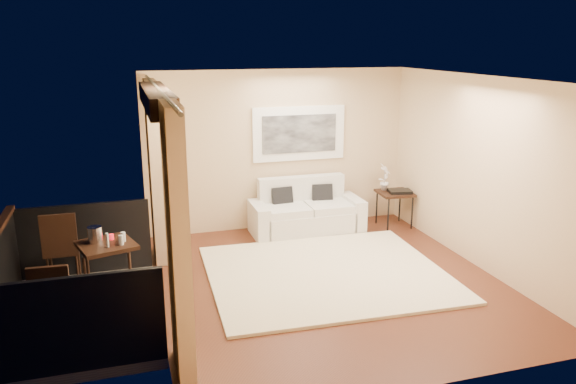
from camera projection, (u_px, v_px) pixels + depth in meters
name	position (u px, v px, depth m)	size (l,w,h in m)	color
floor	(329.00, 282.00, 7.58)	(5.00, 5.00, 0.00)	#582A19
room_shell	(156.00, 98.00, 6.33)	(5.00, 6.40, 5.00)	white
balcony	(67.00, 301.00, 6.62)	(1.81, 2.60, 1.17)	#605B56
curtains	(164.00, 199.00, 6.64)	(0.16, 4.80, 2.64)	tan
artwork	(299.00, 134.00, 9.53)	(1.62, 0.07, 0.92)	white
rug	(326.00, 273.00, 7.80)	(3.22, 2.80, 0.04)	#F7ECC7
sofa	(305.00, 213.00, 9.52)	(1.88, 0.82, 0.90)	silver
side_table	(395.00, 195.00, 9.72)	(0.60, 0.60, 0.62)	black
tray	(400.00, 191.00, 9.64)	(0.38, 0.28, 0.05)	black
orchid	(385.00, 177.00, 9.75)	(0.25, 0.17, 0.47)	white
bistro_table	(107.00, 250.00, 6.90)	(0.79, 0.79, 0.75)	black
balcony_chair_far	(61.00, 244.00, 7.31)	(0.44, 0.44, 1.02)	black
balcony_chair_near	(49.00, 306.00, 5.69)	(0.43, 0.44, 0.94)	black
ice_bucket	(95.00, 235.00, 6.89)	(0.18, 0.18, 0.20)	white
candle	(112.00, 237.00, 7.00)	(0.06, 0.06, 0.07)	red
vase	(107.00, 240.00, 6.72)	(0.04, 0.04, 0.18)	silver
glass_a	(121.00, 240.00, 6.82)	(0.06, 0.06, 0.12)	silver
glass_b	(123.00, 237.00, 6.92)	(0.06, 0.06, 0.12)	silver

